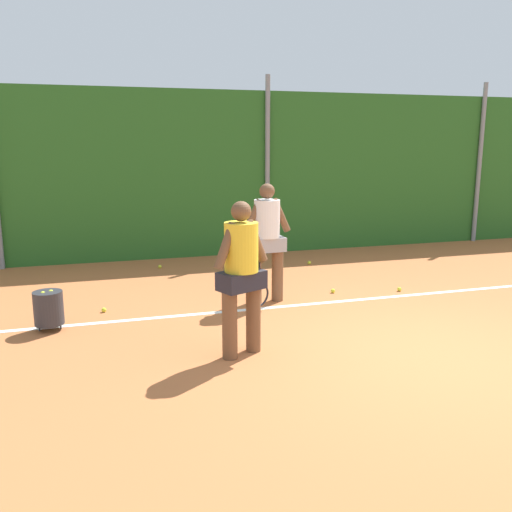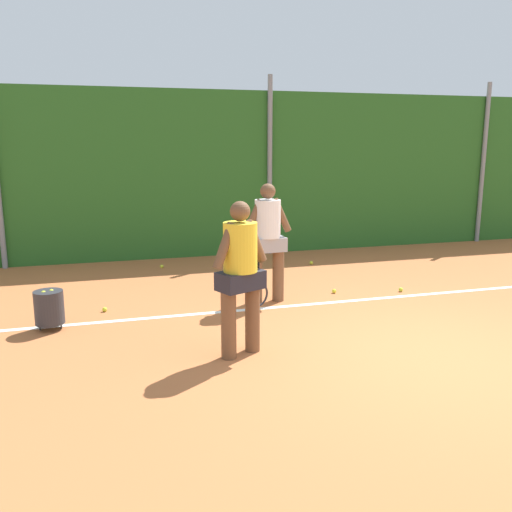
# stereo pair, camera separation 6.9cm
# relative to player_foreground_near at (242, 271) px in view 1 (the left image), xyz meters

# --- Properties ---
(ground_plane) EXTENTS (27.61, 27.61, 0.00)m
(ground_plane) POSITION_rel_player_foreground_near_xyz_m (1.98, 1.17, -0.95)
(ground_plane) COLOR #B76638
(hedge_fence_backdrop) EXTENTS (17.95, 0.25, 3.33)m
(hedge_fence_backdrop) POSITION_rel_player_foreground_near_xyz_m (1.98, 5.47, 0.71)
(hedge_fence_backdrop) COLOR #286023
(hedge_fence_backdrop) RESTS_ON ground_plane
(fence_post_center) EXTENTS (0.10, 0.10, 3.63)m
(fence_post_center) POSITION_rel_player_foreground_near_xyz_m (1.98, 5.30, 0.86)
(fence_post_center) COLOR gray
(fence_post_center) RESTS_ON ground_plane
(fence_post_right) EXTENTS (0.10, 0.10, 3.63)m
(fence_post_right) POSITION_rel_player_foreground_near_xyz_m (7.16, 5.30, 0.86)
(fence_post_right) COLOR gray
(fence_post_right) RESTS_ON ground_plane
(court_baseline_paint) EXTENTS (13.12, 0.10, 0.01)m
(court_baseline_paint) POSITION_rel_player_foreground_near_xyz_m (1.98, 1.55, -0.95)
(court_baseline_paint) COLOR white
(court_baseline_paint) RESTS_ON ground_plane
(player_foreground_near) EXTENTS (0.72, 0.47, 1.70)m
(player_foreground_near) POSITION_rel_player_foreground_near_xyz_m (0.00, 0.00, 0.00)
(player_foreground_near) COLOR brown
(player_foreground_near) RESTS_ON ground_plane
(player_midcourt) EXTENTS (0.73, 0.37, 1.74)m
(player_midcourt) POSITION_rel_player_foreground_near_xyz_m (0.88, 1.86, 0.02)
(player_midcourt) COLOR brown
(player_midcourt) RESTS_ON ground_plane
(ball_hopper) EXTENTS (0.36, 0.36, 0.51)m
(ball_hopper) POSITION_rel_player_foreground_near_xyz_m (-2.10, 1.45, -0.66)
(ball_hopper) COLOR #2D2D33
(ball_hopper) RESTS_ON ground_plane
(tennis_ball_1) EXTENTS (0.07, 0.07, 0.07)m
(tennis_ball_1) POSITION_rel_player_foreground_near_xyz_m (2.43, 4.02, -0.92)
(tennis_ball_1) COLOR #CCDB33
(tennis_ball_1) RESTS_ON ground_plane
(tennis_ball_2) EXTENTS (0.07, 0.07, 0.07)m
(tennis_ball_2) POSITION_rel_player_foreground_near_xyz_m (3.07, 1.81, -0.92)
(tennis_ball_2) COLOR #CCDB33
(tennis_ball_2) RESTS_ON ground_plane
(tennis_ball_3) EXTENTS (0.07, 0.07, 0.07)m
(tennis_ball_3) POSITION_rel_player_foreground_near_xyz_m (2.02, 2.02, -0.92)
(tennis_ball_3) COLOR #CCDB33
(tennis_ball_3) RESTS_ON ground_plane
(tennis_ball_4) EXTENTS (0.07, 0.07, 0.07)m
(tennis_ball_4) POSITION_rel_player_foreground_near_xyz_m (-1.44, 2.02, -0.92)
(tennis_ball_4) COLOR #CCDB33
(tennis_ball_4) RESTS_ON ground_plane
(tennis_ball_5) EXTENTS (0.07, 0.07, 0.07)m
(tennis_ball_5) POSITION_rel_player_foreground_near_xyz_m (-0.38, 4.49, -0.92)
(tennis_ball_5) COLOR #CCDB33
(tennis_ball_5) RESTS_ON ground_plane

